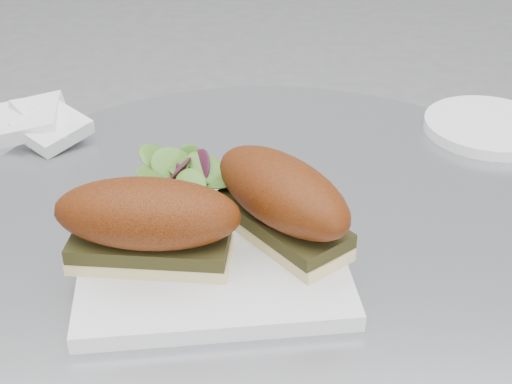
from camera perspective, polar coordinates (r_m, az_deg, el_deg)
The scene contains 6 objects.
plate at distance 0.68m, azimuth -3.60°, elevation -4.46°, with size 0.24×0.24×0.02m, color white.
sandwich_left at distance 0.63m, azimuth -8.64°, elevation -2.36°, with size 0.17×0.09×0.08m.
sandwich_right at distance 0.65m, azimuth 2.06°, elevation -0.56°, with size 0.16×0.18×0.08m.
salad at distance 0.72m, azimuth -6.14°, elevation 1.04°, with size 0.11×0.11×0.05m, color #4F7B28, non-canonical shape.
napkin at distance 0.92m, azimuth -17.02°, elevation 4.72°, with size 0.12×0.12×0.02m, color white, non-canonical shape.
saucer at distance 0.94m, azimuth 18.10°, elevation 5.00°, with size 0.16×0.16×0.01m, color white.
Camera 1 is at (-0.03, -0.59, 1.14)m, focal length 50.00 mm.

